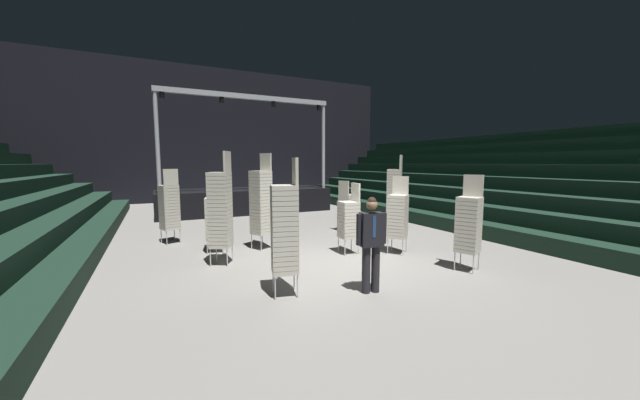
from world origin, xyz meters
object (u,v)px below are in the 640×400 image
Objects in this scene: chair_stack_front_right at (347,206)px; chair_stack_mid_right at (285,228)px; chair_stack_front_left at (349,218)px; chair_stack_rear_right at (394,194)px; stage_riser at (245,199)px; chair_stack_rear_left at (398,215)px; chair_stack_aisle_left at (469,223)px; chair_stack_mid_centre at (261,202)px; chair_stack_rear_centre at (169,206)px; man_with_tie at (371,239)px; chair_stack_aisle_right at (220,209)px; chair_stack_mid_left at (215,216)px.

chair_stack_mid_right is at bearing -64.27° from chair_stack_front_right.
chair_stack_rear_right is (2.68, 1.55, 0.38)m from chair_stack_front_left.
stage_riser is 9.11m from chair_stack_rear_left.
chair_stack_mid_centre is at bearing 20.01° from chair_stack_aisle_left.
chair_stack_front_left is 0.84× the size of chair_stack_rear_centre.
man_with_tie is 2.59m from chair_stack_aisle_left.
chair_stack_mid_centre is (-1.86, 1.43, 0.38)m from chair_stack_front_left.
chair_stack_rear_centre reaches higher than chair_stack_rear_left.
chair_stack_rear_right is 1.00× the size of chair_stack_aisle_right.
man_with_tie is 3.96m from chair_stack_mid_centre.
chair_stack_rear_right is 5.86m from chair_stack_aisle_right.
stage_riser reaches higher than chair_stack_rear_right.
chair_stack_rear_right is at bearing -38.63° from chair_stack_aisle_left.
chair_stack_mid_centre is at bearing 55.96° from chair_stack_front_left.
chair_stack_rear_left is (2.13, 1.88, 0.02)m from man_with_tie.
chair_stack_rear_centre is (-1.01, 1.56, 0.13)m from chair_stack_mid_left.
chair_stack_mid_centre reaches higher than chair_stack_rear_left.
chair_stack_rear_centre is (-1.64, 5.06, -0.13)m from chair_stack_mid_right.
chair_stack_rear_left is 0.96× the size of chair_stack_aisle_left.
stage_riser reaches higher than chair_stack_aisle_left.
chair_stack_mid_left is 0.73× the size of chair_stack_aisle_right.
chair_stack_mid_centre is at bearing -59.85° from chair_stack_rear_centre.
chair_stack_front_right is 5.51m from chair_stack_rear_centre.
chair_stack_rear_left is 6.39m from chair_stack_rear_centre.
chair_stack_aisle_left reaches higher than chair_stack_front_left.
chair_stack_rear_left is at bearing -127.78° from man_with_tie.
chair_stack_mid_centre is at bearing 3.92° from chair_stack_mid_right.
chair_stack_mid_left is 4.71m from chair_stack_rear_left.
chair_stack_rear_left is (4.17, -2.19, 0.04)m from chair_stack_mid_left.
chair_stack_aisle_left is at bearing -150.35° from chair_stack_rear_right.
chair_stack_aisle_right is at bearing 146.02° from chair_stack_rear_right.
chair_stack_mid_centre is 1.00× the size of chair_stack_aisle_right.
chair_stack_aisle_left is (-1.09, -3.84, -0.25)m from chair_stack_rear_right.
chair_stack_mid_left is at bearing 26.20° from chair_stack_rear_left.
chair_stack_mid_right is 4.01m from chair_stack_aisle_left.
chair_stack_mid_left is 0.88× the size of chair_stack_rear_centre.
chair_stack_mid_left is at bearing -52.68° from man_with_tie.
chair_stack_mid_right is at bearing -92.57° from chair_stack_rear_centre.
chair_stack_front_left is 0.70× the size of chair_stack_rear_right.
chair_stack_mid_centre is (-1.24, -6.97, 0.65)m from stage_riser.
chair_stack_rear_left is (2.99, -1.97, -0.29)m from chair_stack_mid_centre.
chair_stack_front_left is at bearing 11.88° from chair_stack_aisle_left.
stage_riser is 7.17m from chair_stack_mid_left.
chair_stack_aisle_right is (-0.05, -1.17, 0.34)m from chair_stack_mid_left.
chair_stack_aisle_left reaches higher than man_with_tie.
stage_riser reaches higher than chair_stack_front_right.
chair_stack_rear_centre is (-4.04, 3.22, 0.17)m from chair_stack_front_left.
chair_stack_mid_centre reaches higher than chair_stack_mid_left.
chair_stack_rear_left is (1.75, -8.93, 0.35)m from stage_riser.
chair_stack_rear_right reaches higher than chair_stack_rear_left.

